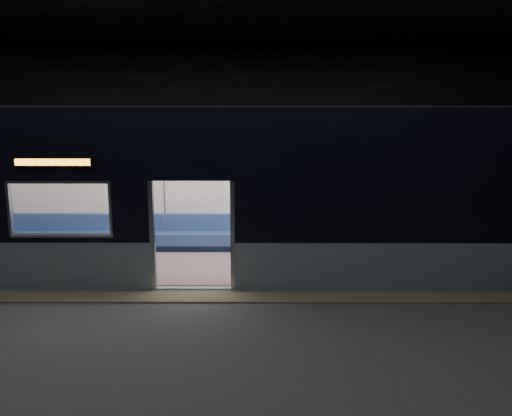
{
  "coord_description": "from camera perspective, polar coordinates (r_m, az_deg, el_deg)",
  "views": [
    {
      "loc": [
        1.22,
        -8.6,
        3.48
      ],
      "look_at": [
        1.16,
        2.3,
        1.3
      ],
      "focal_mm": 38.0,
      "sensor_mm": 36.0,
      "label": 1
    }
  ],
  "objects": [
    {
      "name": "station_floor",
      "position": [
        9.36,
        -7.34,
        -10.63
      ],
      "size": [
        24.0,
        14.0,
        0.01
      ],
      "primitive_type": "cube",
      "color": "#47494C",
      "rests_on": "ground"
    },
    {
      "name": "station_envelope",
      "position": [
        8.69,
        -7.96,
        12.45
      ],
      "size": [
        24.0,
        14.0,
        5.0
      ],
      "color": "black",
      "rests_on": "station_floor"
    },
    {
      "name": "tactile_strip",
      "position": [
        9.86,
        -6.92,
        -9.33
      ],
      "size": [
        22.8,
        0.5,
        0.03
      ],
      "primitive_type": "cube",
      "color": "#8C7F59",
      "rests_on": "station_floor"
    },
    {
      "name": "metro_car",
      "position": [
        11.33,
        -5.9,
        2.98
      ],
      "size": [
        18.0,
        3.04,
        3.35
      ],
      "color": "#8D99A8",
      "rests_on": "station_floor"
    },
    {
      "name": "passenger",
      "position": [
        12.54,
        7.67,
        -1.09
      ],
      "size": [
        0.44,
        0.72,
        1.39
      ],
      "rotation": [
        0.0,
        0.0,
        0.17
      ],
      "color": "black",
      "rests_on": "metro_car"
    },
    {
      "name": "handbag",
      "position": [
        12.35,
        7.9,
        -1.88
      ],
      "size": [
        0.31,
        0.28,
        0.14
      ],
      "primitive_type": "cube",
      "rotation": [
        0.0,
        0.0,
        0.2
      ],
      "color": "black",
      "rests_on": "passenger"
    },
    {
      "name": "transit_map",
      "position": [
        13.17,
        16.98,
        1.96
      ],
      "size": [
        0.91,
        0.03,
        0.59
      ],
      "primitive_type": "cube",
      "color": "white",
      "rests_on": "metro_car"
    }
  ]
}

